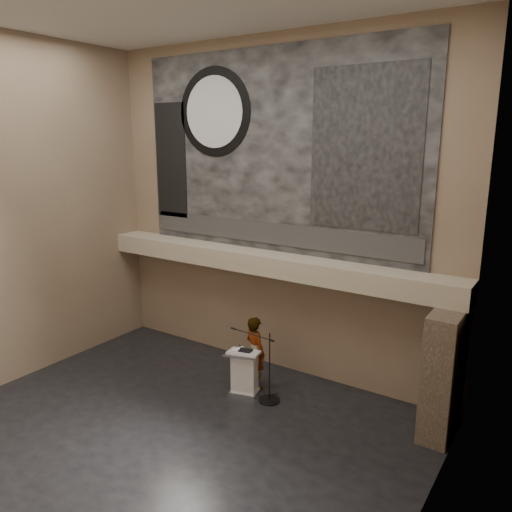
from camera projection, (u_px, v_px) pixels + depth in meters
The scene contains 19 objects.
floor at pixel (172, 433), 10.48m from camera, with size 10.00×10.00×0.00m, color black.
wall_back at pixel (273, 210), 12.73m from camera, with size 10.00×0.02×8.50m, color #77624B.
wall_left at pixel (13, 213), 12.17m from camera, with size 0.02×8.00×8.50m, color #77624B.
wall_right at pixel (432, 274), 6.80m from camera, with size 0.02×8.00×8.50m, color #77624B.
soffit at pixel (265, 262), 12.71m from camera, with size 10.00×0.80×0.50m, color tan.
sprinkler_left at pixel (214, 265), 13.59m from camera, with size 0.04×0.04×0.06m, color #B2893D.
sprinkler_right at pixel (332, 285), 11.71m from camera, with size 0.04×0.04×0.06m, color #B2893D.
banner at pixel (273, 152), 12.37m from camera, with size 8.00×0.05×5.00m, color black.
banner_text_strip at pixel (272, 233), 12.81m from camera, with size 7.76×0.02×0.55m, color #2C2C2C.
banner_clock_rim at pixel (214, 112), 13.07m from camera, with size 2.30×2.30×0.02m, color black.
banner_clock_face at pixel (214, 112), 13.05m from camera, with size 1.84×1.84×0.02m, color silver.
banner_building_print at pixel (365, 149), 11.02m from camera, with size 2.60×0.02×3.60m, color black.
banner_brick_print at pixel (171, 161), 14.23m from camera, with size 1.10×0.02×3.20m, color black.
stone_pier at pixel (444, 373), 10.22m from camera, with size 0.60×1.40×2.70m, color #423529.
lectern at pixel (245, 372), 12.01m from camera, with size 0.85×0.70×1.14m.
binder at pixel (245, 351), 11.85m from camera, with size 0.30×0.24×0.04m, color black.
papers at pixel (240, 349), 11.96m from camera, with size 0.23×0.32×0.01m, color white.
speaker_person at pixel (255, 353), 12.22m from camera, with size 0.67×0.44×1.84m, color beige.
mic_stand at pixel (268, 390), 11.74m from camera, with size 1.43×0.52×1.70m.
Camera 1 is at (6.62, -6.79, 6.07)m, focal length 35.00 mm.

